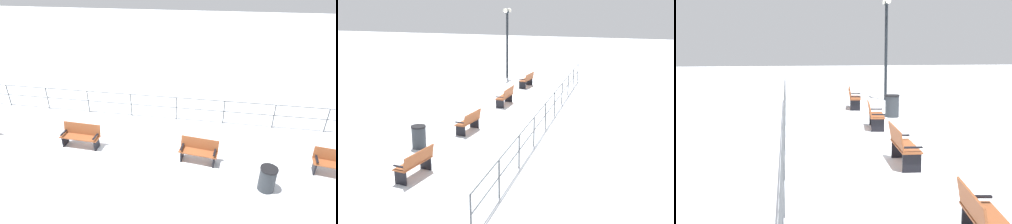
% 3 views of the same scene
% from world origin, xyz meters
% --- Properties ---
extents(ground_plane, '(80.00, 80.00, 0.00)m').
position_xyz_m(ground_plane, '(0.00, 0.00, 0.00)').
color(ground_plane, white).
rests_on(ground_plane, ground).
extents(bench_nearest, '(0.68, 1.46, 0.86)m').
position_xyz_m(bench_nearest, '(-0.17, -6.96, 0.45)').
color(bench_nearest, brown).
rests_on(bench_nearest, ground).
extents(bench_second, '(0.59, 1.57, 0.92)m').
position_xyz_m(bench_second, '(-0.19, -2.32, 0.48)').
color(bench_second, brown).
rests_on(bench_second, ground).
extents(bench_third, '(0.68, 1.44, 0.87)m').
position_xyz_m(bench_third, '(0.00, 2.33, 0.45)').
color(bench_third, brown).
rests_on(bench_third, ground).
extents(bench_fourth, '(0.73, 1.52, 0.90)m').
position_xyz_m(bench_fourth, '(-0.04, 6.98, 0.47)').
color(bench_fourth, brown).
rests_on(bench_fourth, ground).
extents(lamppost_near, '(0.30, 1.17, 4.64)m').
position_xyz_m(lamppost_near, '(1.87, -9.59, 3.11)').
color(lamppost_near, black).
rests_on(lamppost_near, ground).
extents(waterfront_railing, '(0.05, 19.48, 1.15)m').
position_xyz_m(waterfront_railing, '(-2.93, 0.00, 0.78)').
color(waterfront_railing, '#4C5156').
rests_on(waterfront_railing, ground).
extents(trash_bin, '(0.54, 0.54, 0.84)m').
position_xyz_m(trash_bin, '(1.10, 4.59, 0.43)').
color(trash_bin, '#2D3338').
rests_on(trash_bin, ground).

